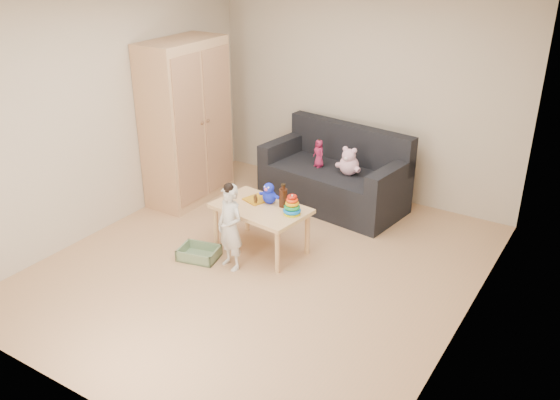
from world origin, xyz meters
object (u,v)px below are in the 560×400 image
Objects in this scene: wardrobe at (186,122)px; sofa at (333,187)px; toddler at (230,228)px; play_table at (261,228)px.

wardrobe is 1.15× the size of sofa.
play_table is at bearing 98.07° from toddler.
play_table is 0.49m from toddler.
wardrobe is at bearing 158.61° from toddler.
play_table reaches higher than sofa.
wardrobe is at bearing -148.49° from sofa.
toddler reaches higher than sofa.
wardrobe is 1.92m from toddler.
play_table is (1.52, -0.66, -0.73)m from wardrobe.
sofa is 1.87m from toddler.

